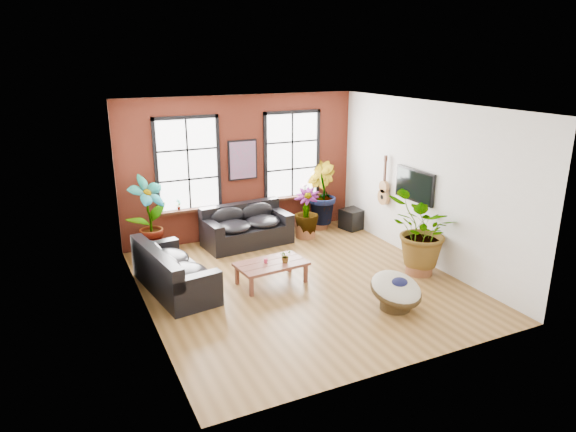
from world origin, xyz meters
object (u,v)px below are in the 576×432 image
sofa_back (246,227)px  sofa_left (172,271)px  coffee_table (271,265)px  papasan_chair (396,290)px

sofa_back → sofa_left: sofa_back is taller
sofa_left → coffee_table: (1.87, -0.52, -0.01)m
papasan_chair → coffee_table: bearing=117.7°
sofa_left → papasan_chair: sofa_left is taller
sofa_left → papasan_chair: size_ratio=2.12×
coffee_table → papasan_chair: size_ratio=1.29×
coffee_table → papasan_chair: (1.59, -1.96, -0.03)m
sofa_back → coffee_table: 2.38m
sofa_back → sofa_left: size_ratio=0.90×
sofa_back → sofa_left: (-2.23, -1.84, -0.02)m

